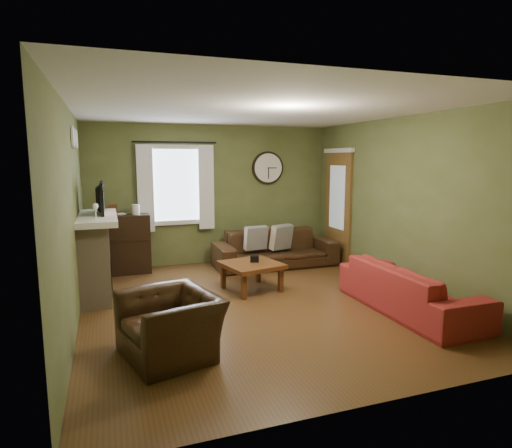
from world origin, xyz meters
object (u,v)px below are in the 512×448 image
object	(u,v)px
bookshelf	(124,244)
sofa_red	(409,288)
sofa_brown	(275,249)
coffee_table	(251,276)
armchair	(170,325)

from	to	relation	value
bookshelf	sofa_red	bearing A→B (deg)	-42.96
sofa_brown	coffee_table	bearing A→B (deg)	-125.10
sofa_brown	armchair	world-z (taller)	sofa_brown
bookshelf	sofa_brown	xyz separation A→B (m)	(2.66, -0.37, -0.18)
coffee_table	bookshelf	bearing A→B (deg)	137.20
sofa_brown	coffee_table	xyz separation A→B (m)	(-0.89, -1.27, -0.12)
sofa_red	armchair	world-z (taller)	armchair
sofa_red	sofa_brown	bearing A→B (deg)	15.03
armchair	sofa_red	bearing A→B (deg)	78.96
bookshelf	armchair	bearing A→B (deg)	-85.01
armchair	coffee_table	bearing A→B (deg)	125.03
sofa_red	armchair	xyz separation A→B (m)	(-3.11, -0.25, 0.01)
bookshelf	sofa_red	distance (m)	4.66
sofa_brown	coffee_table	distance (m)	1.55
sofa_brown	armchair	size ratio (longest dim) A/B	2.31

